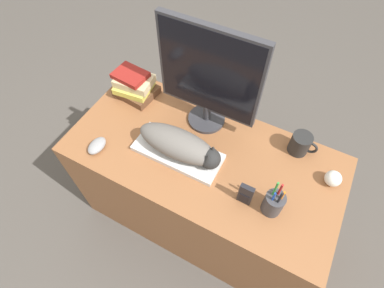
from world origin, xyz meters
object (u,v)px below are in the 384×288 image
cat (181,145)px  phone (245,194)px  keyboard (178,152)px  baseball (333,178)px  pen_cup (273,203)px  monitor (209,76)px  book_stack (135,85)px  computer_mouse (97,146)px  coffee_mug (301,144)px

cat → phone: cat is taller
keyboard → baseball: size_ratio=5.85×
cat → pen_cup: pen_cup is taller
monitor → book_stack: size_ratio=2.43×
cat → book_stack: size_ratio=1.83×
computer_mouse → coffee_mug: bearing=27.2°
monitor → baseball: size_ratio=7.52×
keyboard → phone: bearing=-11.9°
computer_mouse → baseball: size_ratio=1.47×
baseball → phone: (-0.30, -0.26, 0.02)m
cat → coffee_mug: (0.46, 0.28, -0.03)m
monitor → computer_mouse: monitor is taller
coffee_mug → book_stack: size_ratio=0.58×
keyboard → computer_mouse: 0.38m
computer_mouse → pen_cup: size_ratio=0.51×
keyboard → monitor: bearing=83.9°
pen_cup → baseball: size_ratio=2.90×
pen_cup → phone: size_ratio=1.68×
monitor → cat: bearing=-91.5°
computer_mouse → book_stack: book_stack is taller
book_stack → coffee_mug: bearing=3.4°
pen_cup → book_stack: bearing=161.6°
cat → monitor: 0.32m
computer_mouse → cat: bearing=22.0°
computer_mouse → phone: phone is taller
keyboard → phone: (0.36, -0.08, 0.05)m
pen_cup → cat: bearing=172.8°
keyboard → pen_cup: size_ratio=2.02×
cat → computer_mouse: 0.40m
monitor → phone: size_ratio=4.37×
keyboard → book_stack: bearing=149.4°
cat → computer_mouse: (-0.37, -0.15, -0.06)m
baseball → book_stack: bearing=177.4°
monitor → baseball: 0.68m
cat → monitor: monitor is taller
monitor → phone: bearing=-43.7°
phone → book_stack: (-0.74, 0.30, 0.00)m
baseball → monitor: bearing=174.5°
cat → phone: size_ratio=3.29×
baseball → book_stack: size_ratio=0.32×
keyboard → monitor: 0.37m
monitor → pen_cup: (0.44, -0.30, -0.23)m
monitor → coffee_mug: monitor is taller
keyboard → baseball: 0.68m
cat → monitor: bearing=88.5°
coffee_mug → phone: (-0.13, -0.35, 0.01)m
monitor → pen_cup: bearing=-34.0°
book_stack → pen_cup: bearing=-18.4°
pen_cup → computer_mouse: bearing=-173.6°
computer_mouse → book_stack: size_ratio=0.48×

